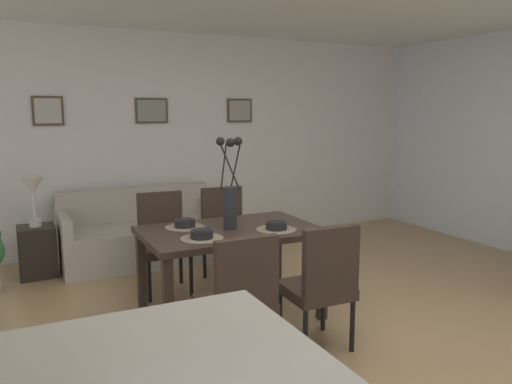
{
  "coord_description": "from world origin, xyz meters",
  "views": [
    {
      "loc": [
        -1.71,
        -2.81,
        1.7
      ],
      "look_at": [
        0.26,
        1.21,
        0.95
      ],
      "focal_mm": 35.35,
      "sensor_mm": 36.0,
      "label": 1
    }
  ],
  "objects_px": {
    "bowl_near_left": "(202,233)",
    "bowl_far_left": "(276,225)",
    "bowl_near_right": "(185,223)",
    "framed_picture_left": "(48,111)",
    "dining_chair_near_left": "(239,296)",
    "dining_table": "(230,240)",
    "dining_chair_far_right": "(226,230)",
    "dining_chair_near_right": "(163,237)",
    "side_table": "(37,251)",
    "table_lamp": "(33,190)",
    "dining_chair_far_left": "(322,281)",
    "framed_picture_right": "(240,111)",
    "centerpiece_vase": "(230,194)",
    "sofa": "(142,236)",
    "framed_picture_center": "(152,111)"
  },
  "relations": [
    {
      "from": "bowl_near_left",
      "to": "bowl_far_left",
      "type": "height_order",
      "value": "same"
    },
    {
      "from": "bowl_near_right",
      "to": "framed_picture_left",
      "type": "distance_m",
      "value": 2.47
    },
    {
      "from": "dining_chair_near_left",
      "to": "bowl_near_right",
      "type": "bearing_deg",
      "value": 91.03
    },
    {
      "from": "dining_table",
      "to": "dining_chair_far_right",
      "type": "relative_size",
      "value": 1.52
    },
    {
      "from": "bowl_near_right",
      "to": "dining_chair_near_right",
      "type": "bearing_deg",
      "value": 90.74
    },
    {
      "from": "side_table",
      "to": "table_lamp",
      "type": "height_order",
      "value": "table_lamp"
    },
    {
      "from": "dining_chair_near_right",
      "to": "dining_chair_far_left",
      "type": "distance_m",
      "value": 1.8
    },
    {
      "from": "dining_chair_far_left",
      "to": "framed_picture_left",
      "type": "bearing_deg",
      "value": 114.97
    },
    {
      "from": "dining_table",
      "to": "framed_picture_right",
      "type": "distance_m",
      "value": 2.8
    },
    {
      "from": "dining_chair_near_left",
      "to": "centerpiece_vase",
      "type": "bearing_deg",
      "value": 70.46
    },
    {
      "from": "sofa",
      "to": "table_lamp",
      "type": "bearing_deg",
      "value": -176.41
    },
    {
      "from": "side_table",
      "to": "dining_chair_far_left",
      "type": "bearing_deg",
      "value": -57.01
    },
    {
      "from": "dining_chair_far_left",
      "to": "bowl_far_left",
      "type": "bearing_deg",
      "value": 91.63
    },
    {
      "from": "centerpiece_vase",
      "to": "bowl_near_left",
      "type": "distance_m",
      "value": 0.45
    },
    {
      "from": "framed_picture_left",
      "to": "sofa",
      "type": "bearing_deg",
      "value": -29.35
    },
    {
      "from": "dining_chair_near_left",
      "to": "framed_picture_right",
      "type": "bearing_deg",
      "value": 65.59
    },
    {
      "from": "dining_chair_far_right",
      "to": "bowl_near_left",
      "type": "bearing_deg",
      "value": -120.98
    },
    {
      "from": "dining_chair_near_right",
      "to": "bowl_near_left",
      "type": "relative_size",
      "value": 5.41
    },
    {
      "from": "dining_table",
      "to": "dining_chair_near_right",
      "type": "relative_size",
      "value": 1.52
    },
    {
      "from": "bowl_near_right",
      "to": "side_table",
      "type": "height_order",
      "value": "bowl_near_right"
    },
    {
      "from": "dining_chair_near_left",
      "to": "sofa",
      "type": "distance_m",
      "value": 2.71
    },
    {
      "from": "dining_chair_near_right",
      "to": "framed_picture_center",
      "type": "relative_size",
      "value": 2.38
    },
    {
      "from": "dining_chair_far_right",
      "to": "sofa",
      "type": "relative_size",
      "value": 0.53
    },
    {
      "from": "bowl_near_left",
      "to": "sofa",
      "type": "xyz_separation_m",
      "value": [
        0.03,
        2.06,
        -0.5
      ]
    },
    {
      "from": "dining_chair_far_right",
      "to": "framed_picture_left",
      "type": "height_order",
      "value": "framed_picture_left"
    },
    {
      "from": "bowl_near_left",
      "to": "framed_picture_center",
      "type": "xyz_separation_m",
      "value": [
        0.32,
        2.54,
        0.89
      ]
    },
    {
      "from": "framed_picture_left",
      "to": "framed_picture_center",
      "type": "xyz_separation_m",
      "value": [
        1.15,
        -0.0,
        0.0
      ]
    },
    {
      "from": "dining_chair_far_left",
      "to": "bowl_near_left",
      "type": "distance_m",
      "value": 0.95
    },
    {
      "from": "dining_chair_far_left",
      "to": "framed_picture_center",
      "type": "height_order",
      "value": "framed_picture_center"
    },
    {
      "from": "dining_chair_far_right",
      "to": "framed_picture_left",
      "type": "bearing_deg",
      "value": 134.56
    },
    {
      "from": "dining_chair_near_right",
      "to": "bowl_far_left",
      "type": "bearing_deg",
      "value": -58.49
    },
    {
      "from": "bowl_near_left",
      "to": "framed_picture_right",
      "type": "height_order",
      "value": "framed_picture_right"
    },
    {
      "from": "table_lamp",
      "to": "dining_chair_far_left",
      "type": "bearing_deg",
      "value": -57.01
    },
    {
      "from": "bowl_near_left",
      "to": "framed_picture_center",
      "type": "distance_m",
      "value": 2.72
    },
    {
      "from": "bowl_far_left",
      "to": "framed_picture_right",
      "type": "xyz_separation_m",
      "value": [
        0.83,
        2.54,
        0.89
      ]
    },
    {
      "from": "bowl_far_left",
      "to": "framed_picture_left",
      "type": "xyz_separation_m",
      "value": [
        -1.46,
        2.54,
        0.89
      ]
    },
    {
      "from": "bowl_near_left",
      "to": "sofa",
      "type": "relative_size",
      "value": 0.1
    },
    {
      "from": "centerpiece_vase",
      "to": "bowl_near_left",
      "type": "height_order",
      "value": "centerpiece_vase"
    },
    {
      "from": "dining_chair_far_right",
      "to": "table_lamp",
      "type": "relative_size",
      "value": 1.8
    },
    {
      "from": "side_table",
      "to": "framed_picture_left",
      "type": "bearing_deg",
      "value": 67.7
    },
    {
      "from": "bowl_near_left",
      "to": "framed_picture_right",
      "type": "bearing_deg",
      "value": 60.12
    },
    {
      "from": "dining_chair_near_left",
      "to": "dining_chair_near_right",
      "type": "xyz_separation_m",
      "value": [
        -0.03,
        1.68,
        0.0
      ]
    },
    {
      "from": "dining_chair_far_left",
      "to": "centerpiece_vase",
      "type": "distance_m",
      "value": 1.03
    },
    {
      "from": "bowl_near_left",
      "to": "sofa",
      "type": "distance_m",
      "value": 2.12
    },
    {
      "from": "sofa",
      "to": "framed_picture_left",
      "type": "distance_m",
      "value": 1.71
    },
    {
      "from": "dining_chair_far_left",
      "to": "side_table",
      "type": "distance_m",
      "value": 3.14
    },
    {
      "from": "bowl_near_left",
      "to": "side_table",
      "type": "relative_size",
      "value": 0.33
    },
    {
      "from": "side_table",
      "to": "bowl_near_right",
      "type": "bearing_deg",
      "value": -56.42
    },
    {
      "from": "dining_chair_far_left",
      "to": "side_table",
      "type": "height_order",
      "value": "dining_chair_far_left"
    },
    {
      "from": "sofa",
      "to": "framed_picture_left",
      "type": "xyz_separation_m",
      "value": [
        -0.86,
        0.48,
        1.39
      ]
    }
  ]
}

